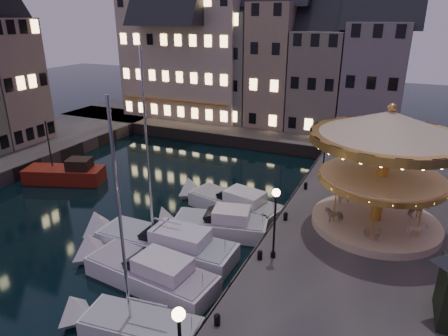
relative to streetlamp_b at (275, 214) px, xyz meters
The scene contains 25 objects.
ground 8.31m from the streetlamp_b, behind, with size 160.00×160.00×0.00m, color black.
quay_east 9.09m from the streetlamp_b, 36.33° to the left, with size 16.00×56.00×1.30m, color #474442.
quay_north 31.17m from the streetlamp_b, 119.38° to the left, with size 44.00×12.00×1.30m, color #474442.
quaywall_e 6.15m from the streetlamp_b, 103.50° to the left, with size 0.15×44.00×1.30m, color #47423A.
quaywall_n 25.03m from the streetlamp_b, 122.15° to the left, with size 48.00×0.15×1.30m, color #47423A.
streetlamp_b is the anchor object (origin of this frame).
streetlamp_c 13.50m from the streetlamp_b, 90.00° to the left, with size 0.44×0.44×4.17m.
bollard_a 6.50m from the streetlamp_b, 95.71° to the right, with size 0.30×0.30×0.57m.
bollard_b 2.54m from the streetlamp_b, 140.19° to the right, with size 0.30×0.30×0.57m.
bollard_c 5.14m from the streetlamp_b, 97.59° to the left, with size 0.30×0.30×0.57m.
bollard_d 10.30m from the streetlamp_b, 93.43° to the left, with size 0.30×0.30×0.57m.
townhouse_na 39.60m from the streetlamp_b, 132.64° to the left, with size 5.50×8.00×12.80m.
townhouse_nb 36.20m from the streetlamp_b, 126.23° to the left, with size 6.16×8.00×13.80m.
townhouse_nc 33.09m from the streetlamp_b, 117.66° to the left, with size 6.82×8.00×14.80m.
townhouse_nd 30.95m from the streetlamp_b, 108.05° to the left, with size 5.50×8.00×15.80m.
townhouse_ne 29.51m from the streetlamp_b, 97.85° to the left, with size 6.16×8.00×12.80m.
townhouse_nf 29.38m from the streetlamp_b, 85.96° to the left, with size 6.82×8.00×13.80m.
hotel_corner 36.38m from the streetlamp_b, 126.17° to the left, with size 17.60×9.00×16.80m.
motorboat_a 9.05m from the streetlamp_b, 122.57° to the right, with size 6.59×2.77×10.85m.
motorboat_b 7.89m from the streetlamp_b, 151.74° to the right, with size 8.76×3.37×2.15m.
motorboat_c 7.90m from the streetlamp_b, behind, with size 9.98×2.67×13.31m.
motorboat_d 6.83m from the streetlamp_b, 149.09° to the left, with size 7.40×3.83×2.15m.
motorboat_e 9.14m from the streetlamp_b, 129.76° to the left, with size 8.41×4.07×2.15m.
red_fishing_boat 22.03m from the streetlamp_b, 164.93° to the left, with size 7.21×4.53×5.74m.
carousel 8.16m from the streetlamp_b, 51.49° to the left, with size 9.08×9.08×7.94m.
Camera 1 is at (12.61, -17.45, 13.94)m, focal length 32.00 mm.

